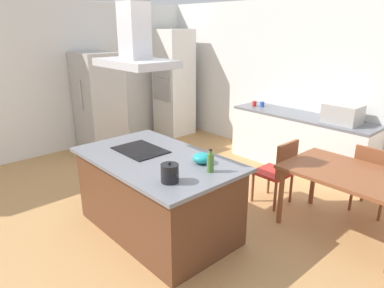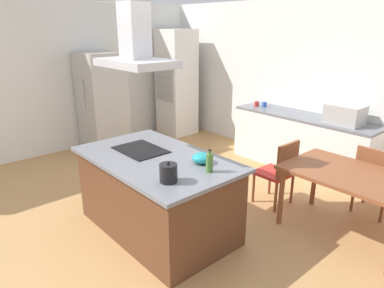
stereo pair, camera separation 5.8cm
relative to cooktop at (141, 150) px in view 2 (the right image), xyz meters
name	(u,v)px [view 2 (the right image)]	position (x,y,z in m)	size (l,w,h in m)	color
ground	(242,191)	(0.30, 1.50, -0.91)	(16.00, 16.00, 0.00)	tan
wall_back	(316,85)	(0.30, 3.25, 0.44)	(7.20, 0.10, 2.70)	white
wall_left	(92,75)	(-3.15, 1.00, 0.44)	(0.10, 8.80, 2.70)	white
kitchen_island	(157,194)	(0.30, 0.00, -0.45)	(1.88, 1.13, 0.90)	#59331E
cooktop	(141,150)	(0.00, 0.00, 0.00)	(0.60, 0.44, 0.01)	black
tea_kettle	(169,173)	(0.90, -0.28, 0.08)	(0.22, 0.17, 0.20)	black
olive_oil_bottle	(210,162)	(0.98, 0.16, 0.09)	(0.07, 0.07, 0.23)	#47722D
mixing_bowl	(202,158)	(0.76, 0.26, 0.05)	(0.20, 0.20, 0.11)	teal
back_counter	(301,142)	(0.36, 2.88, -0.46)	(2.36, 0.62, 0.90)	white
countertop_microwave	(345,114)	(1.01, 2.88, 0.13)	(0.50, 0.38, 0.28)	#B2AFAA
coffee_mug_red	(257,104)	(-0.58, 2.84, 0.04)	(0.08, 0.08, 0.09)	red
coffee_mug_blue	(264,104)	(-0.45, 2.90, 0.04)	(0.08, 0.08, 0.09)	#2D56B2
wall_oven_stack	(177,83)	(-2.60, 2.65, 0.20)	(0.70, 0.66, 2.20)	white
refrigerator	(102,102)	(-2.68, 0.92, 0.00)	(0.80, 0.73, 1.82)	#B2AFAA
dining_table	(351,180)	(1.79, 1.54, -0.24)	(1.40, 0.90, 0.75)	brown
chair_facing_back_wall	(375,177)	(1.79, 2.20, -0.40)	(0.42, 0.42, 0.89)	red
chair_at_left_end	(280,169)	(0.88, 1.54, -0.40)	(0.42, 0.42, 0.89)	red
range_hood	(135,42)	(0.00, 0.00, 1.20)	(0.90, 0.55, 0.78)	#ADADB2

